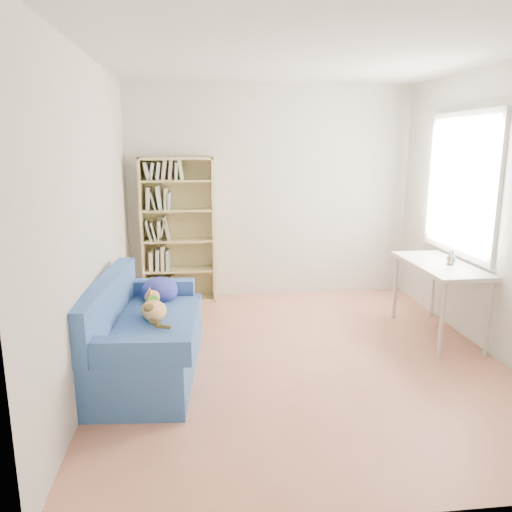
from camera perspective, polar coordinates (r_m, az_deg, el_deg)
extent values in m
plane|color=#B0694F|center=(4.64, 5.09, -11.46)|extent=(4.00, 4.00, 0.00)
cube|color=silver|center=(6.23, 1.63, 7.22)|extent=(3.50, 0.04, 2.60)
cube|color=silver|center=(2.39, 15.30, -2.19)|extent=(3.50, 0.04, 2.60)
cube|color=silver|center=(4.27, -18.25, 4.06)|extent=(0.04, 4.00, 2.60)
cube|color=silver|center=(4.94, 25.77, 4.52)|extent=(0.04, 4.00, 2.60)
cube|color=white|center=(4.29, 5.82, 22.09)|extent=(3.50, 4.00, 0.04)
cube|color=white|center=(5.44, 22.59, 7.57)|extent=(0.01, 1.20, 1.30)
cube|color=navy|center=(4.38, -12.23, -10.27)|extent=(0.90, 1.71, 0.41)
cube|color=navy|center=(4.29, -16.72, -5.23)|extent=(0.27, 1.66, 0.40)
cube|color=navy|center=(4.99, -11.57, -3.74)|extent=(0.79, 0.21, 0.18)
cube|color=navy|center=(3.58, -13.61, -10.55)|extent=(0.79, 0.21, 0.18)
cube|color=navy|center=(4.30, -12.10, -7.51)|extent=(0.88, 1.57, 0.05)
ellipsoid|color=navy|center=(4.81, -10.93, -3.87)|extent=(0.34, 0.37, 0.25)
ellipsoid|color=#B45D14|center=(4.29, -11.58, -6.14)|extent=(0.28, 0.41, 0.15)
ellipsoid|color=silver|center=(4.39, -10.75, -5.90)|extent=(0.15, 0.18, 0.09)
ellipsoid|color=#36270E|center=(4.23, -12.02, -5.88)|extent=(0.16, 0.21, 0.07)
sphere|color=#B45D14|center=(4.53, -11.09, -4.61)|extent=(0.13, 0.13, 0.13)
cone|color=#B45D14|center=(4.54, -11.32, -3.74)|extent=(0.06, 0.07, 0.07)
cone|color=#B45D14|center=(4.48, -11.39, -3.97)|extent=(0.06, 0.06, 0.07)
cylinder|color=green|center=(4.47, -11.21, -5.09)|extent=(0.11, 0.06, 0.10)
cylinder|color=#36270E|center=(4.10, -12.07, -7.53)|extent=(0.11, 0.15, 0.05)
cube|color=tan|center=(6.11, -12.82, 2.74)|extent=(0.03, 0.27, 1.74)
cube|color=tan|center=(6.08, -4.90, 2.96)|extent=(0.03, 0.27, 1.74)
cube|color=tan|center=(5.99, -9.16, 10.95)|extent=(0.87, 0.27, 0.03)
cube|color=tan|center=(6.28, -8.61, -4.86)|extent=(0.87, 0.27, 0.03)
cube|color=tan|center=(6.20, -8.83, 3.06)|extent=(0.87, 0.02, 1.74)
cube|color=silver|center=(5.22, 20.30, -1.00)|extent=(0.54, 1.18, 0.04)
cylinder|color=silver|center=(5.87, 19.61, -3.25)|extent=(0.04, 0.04, 0.71)
cylinder|color=silver|center=(4.98, 25.01, -6.56)|extent=(0.04, 0.04, 0.71)
cylinder|color=silver|center=(5.70, 15.63, -3.46)|extent=(0.04, 0.04, 0.71)
cylinder|color=silver|center=(4.77, 20.47, -6.98)|extent=(0.04, 0.04, 0.71)
cylinder|color=white|center=(5.18, 21.36, -0.46)|extent=(0.08, 0.08, 0.09)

